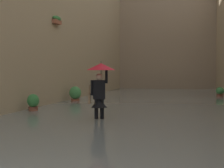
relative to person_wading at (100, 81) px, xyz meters
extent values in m
plane|color=gray|center=(-0.64, -5.67, -1.36)|extent=(67.87, 67.87, 0.00)
cube|color=slate|center=(-0.64, -5.67, -1.27)|extent=(9.09, 33.15, 0.18)
cube|color=#9E563D|center=(3.40, -4.66, 2.66)|extent=(0.20, 0.70, 0.18)
ellipsoid|color=#387F3D|center=(3.40, -4.66, 2.82)|extent=(0.28, 0.76, 0.24)
cube|color=gray|center=(-0.64, -20.15, 4.47)|extent=(11.89, 1.80, 11.66)
cube|color=#4C4233|center=(0.11, 0.03, -1.31)|extent=(0.16, 0.26, 0.10)
cylinder|color=black|center=(0.11, 0.03, -0.91)|extent=(0.14, 0.14, 0.70)
cube|color=#4C4233|center=(-0.06, -0.02, -1.31)|extent=(0.16, 0.26, 0.10)
cylinder|color=black|center=(-0.06, -0.02, -0.91)|extent=(0.14, 0.14, 0.70)
cube|color=black|center=(0.02, 0.01, -0.26)|extent=(0.42, 0.30, 0.60)
cone|color=black|center=(0.02, 0.01, -0.68)|extent=(0.60, 0.60, 0.28)
sphere|color=#DBB293|center=(0.02, 0.01, 0.14)|extent=(0.22, 0.22, 0.22)
cylinder|color=black|center=(-0.20, -0.05, 0.16)|extent=(0.10, 0.10, 0.44)
cylinder|color=black|center=(0.25, 0.06, -0.20)|extent=(0.10, 0.10, 0.48)
cylinder|color=black|center=(-0.03, -0.01, 0.25)|extent=(0.02, 0.02, 0.43)
cone|color=red|center=(-0.03, -0.01, 0.47)|extent=(0.93, 0.93, 0.22)
cylinder|color=black|center=(-0.03, -0.01, 0.61)|extent=(0.01, 0.01, 0.08)
cube|color=#8C6B4C|center=(0.32, 0.10, -0.54)|extent=(0.12, 0.29, 0.32)
torus|color=#8C6B4C|center=(0.32, 0.10, -0.26)|extent=(0.09, 0.30, 0.30)
cylinder|color=brown|center=(-4.48, -10.98, -1.21)|extent=(0.38, 0.38, 0.30)
torus|color=brown|center=(-4.48, -10.98, -1.06)|extent=(0.42, 0.42, 0.04)
ellipsoid|color=#428947|center=(-4.48, -10.98, -0.84)|extent=(0.48, 0.48, 0.43)
cylinder|color=#9E563D|center=(2.97, -5.95, -1.22)|extent=(0.44, 0.44, 0.27)
torus|color=brown|center=(2.97, -5.95, -1.09)|extent=(0.47, 0.47, 0.04)
ellipsoid|color=#428947|center=(2.97, -5.95, -0.76)|extent=(0.60, 0.60, 0.65)
cylinder|color=brown|center=(3.08, -1.53, -1.20)|extent=(0.35, 0.35, 0.31)
torus|color=brown|center=(3.08, -1.53, -1.05)|extent=(0.39, 0.39, 0.04)
ellipsoid|color=#387F3D|center=(3.08, -1.53, -0.80)|extent=(0.46, 0.46, 0.50)
camera|label=1|loc=(-2.82, 10.14, 0.30)|focal=53.58mm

